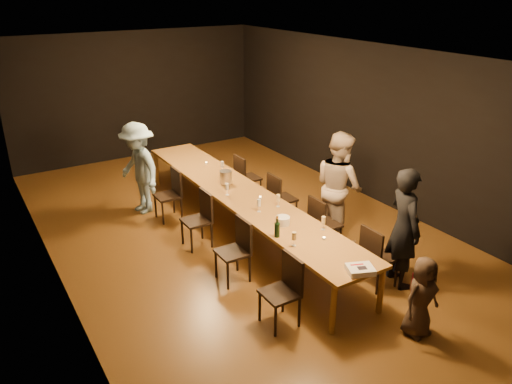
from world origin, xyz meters
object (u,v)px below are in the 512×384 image
chair_right_1 (325,224)px  plate_stack (283,221)px  child (421,297)px  chair_right_0 (379,256)px  ice_bucket (226,177)px  chair_left_1 (232,252)px  birthday_cake (360,270)px  chair_left_3 (168,195)px  chair_right_2 (283,198)px  woman_tan (339,186)px  woman_birthday (404,228)px  chair_left_0 (280,293)px  man_blue (139,168)px  champagne_bottle (277,226)px  chair_left_2 (196,220)px  chair_right_3 (248,177)px  table (241,196)px

chair_right_1 → plate_stack: size_ratio=4.41×
child → plate_stack: bearing=103.4°
chair_right_0 → ice_bucket: size_ratio=3.92×
chair_left_1 → birthday_cake: 1.92m
chair_left_3 → chair_right_2: bearing=-125.2°
chair_right_2 → woman_tan: size_ratio=0.50×
woman_birthday → chair_right_0: bearing=85.3°
chair_left_0 → man_blue: bearing=4.1°
champagne_bottle → chair_left_2: bearing=107.2°
chair_right_3 → plate_stack: 2.71m
champagne_bottle → ice_bucket: champagne_bottle is taller
chair_left_2 → ice_bucket: ice_bucket is taller
chair_right_0 → champagne_bottle: bearing=-123.6°
chair_left_2 → chair_left_3: 1.20m
chair_left_2 → birthday_cake: bearing=-163.8°
chair_right_0 → chair_left_0: bearing=-90.0°
chair_right_1 → child: (-0.35, -2.25, 0.06)m
chair_right_2 → woman_tan: woman_tan is taller
chair_right_1 → child: size_ratio=0.88×
table → champagne_bottle: bearing=-102.5°
chair_left_0 → chair_left_2: same height
child → birthday_cake: 0.79m
chair_right_3 → chair_left_2: (-1.70, -1.20, 0.00)m
champagne_bottle → woman_birthday: bearing=-31.3°
child → ice_bucket: 4.01m
chair_right_3 → chair_left_1: same height
child → birthday_cake: (-0.50, 0.55, 0.26)m
table → chair_right_1: bearing=-54.7°
chair_right_0 → chair_right_2: same height
chair_right_2 → chair_left_0: (-1.70, -2.40, 0.00)m
table → plate_stack: bearing=-93.0°
chair_right_1 → ice_bucket: bearing=-153.3°
chair_left_1 → plate_stack: bearing=-98.9°
chair_right_2 → child: 3.47m
chair_right_1 → chair_left_1: 1.70m
ice_bucket → chair_left_1: bearing=-116.0°
chair_right_1 → man_blue: (-2.00, 2.97, 0.40)m
table → chair_left_2: chair_left_2 is taller
man_blue → child: (1.65, -5.22, -0.33)m
chair_right_0 → plate_stack: size_ratio=4.41×
plate_stack → ice_bucket: bearing=88.3°
child → chair_left_1: bearing=119.4°
woman_birthday → chair_right_3: bearing=20.6°
chair_right_1 → birthday_cake: bearing=-26.7°
child → plate_stack: 2.22m
chair_right_0 → chair_right_2: size_ratio=1.00×
chair_right_2 → ice_bucket: ice_bucket is taller
chair_right_0 → plate_stack: bearing=-139.5°
woman_birthday → child: bearing=161.0°
chair_right_0 → chair_left_2: bearing=-144.7°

